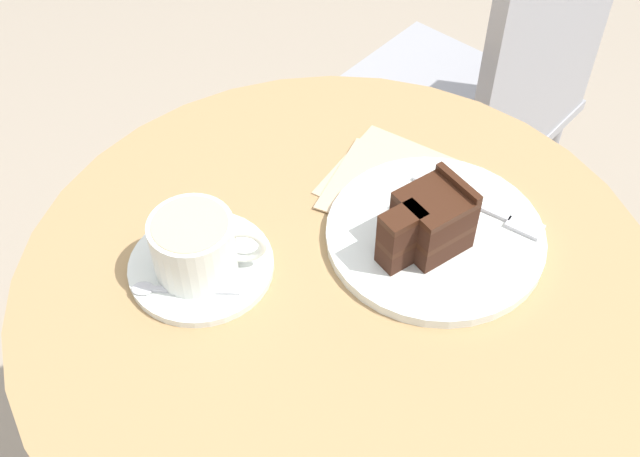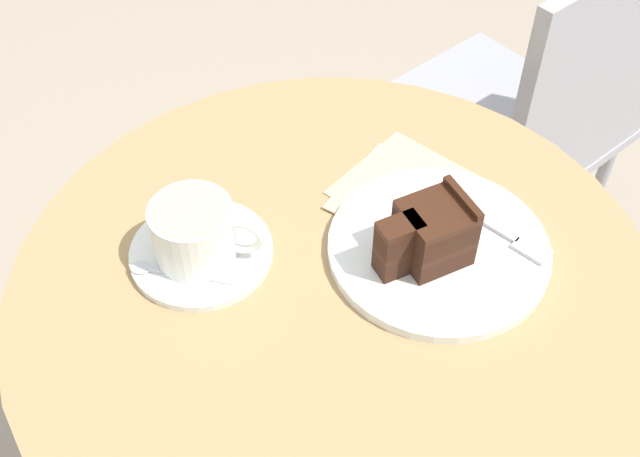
% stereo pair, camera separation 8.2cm
% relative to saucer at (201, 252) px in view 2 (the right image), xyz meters
% --- Properties ---
extents(cafe_table, '(0.68, 0.68, 0.74)m').
position_rel_saucer_xyz_m(cafe_table, '(0.14, -0.01, -0.14)').
color(cafe_table, '#A37F51').
rests_on(cafe_table, ground).
extents(saucer, '(0.15, 0.15, 0.01)m').
position_rel_saucer_xyz_m(saucer, '(0.00, 0.00, 0.00)').
color(saucer, silver).
rests_on(saucer, cafe_table).
extents(coffee_cup, '(0.12, 0.09, 0.07)m').
position_rel_saucer_xyz_m(coffee_cup, '(-0.00, -0.00, 0.04)').
color(coffee_cup, silver).
rests_on(coffee_cup, saucer).
extents(teaspoon, '(0.11, 0.02, 0.00)m').
position_rel_saucer_xyz_m(teaspoon, '(-0.03, -0.04, 0.01)').
color(teaspoon, silver).
rests_on(teaspoon, saucer).
extents(cake_plate, '(0.23, 0.23, 0.01)m').
position_rel_saucer_xyz_m(cake_plate, '(0.25, 0.04, 0.00)').
color(cake_plate, silver).
rests_on(cake_plate, cafe_table).
extents(cake_slice, '(0.11, 0.09, 0.07)m').
position_rel_saucer_xyz_m(cake_slice, '(0.23, 0.02, 0.04)').
color(cake_slice, '#381E14').
rests_on(cake_slice, cake_plate).
extents(fork, '(0.14, 0.10, 0.00)m').
position_rel_saucer_xyz_m(fork, '(0.31, 0.06, 0.01)').
color(fork, silver).
rests_on(fork, cake_plate).
extents(napkin, '(0.19, 0.19, 0.00)m').
position_rel_saucer_xyz_m(napkin, '(0.21, 0.12, -0.00)').
color(napkin, tan).
rests_on(napkin, cafe_table).
extents(cafe_chair, '(0.54, 0.54, 0.85)m').
position_rel_saucer_xyz_m(cafe_chair, '(0.40, 0.53, -0.22)').
color(cafe_chair, '#9E9EA3').
rests_on(cafe_chair, ground).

